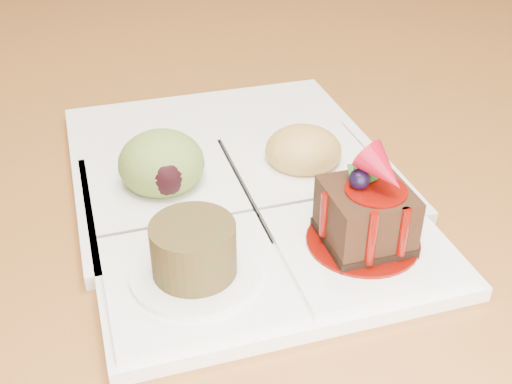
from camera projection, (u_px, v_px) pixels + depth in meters
name	position (u px, v px, depth m)	size (l,w,h in m)	color
dining_table	(290.00, 132.00, 0.82)	(1.00, 1.80, 0.75)	#9A5927
sampler_plate	(252.00, 204.00, 0.53)	(0.27, 0.27, 0.10)	white
second_plate	(227.00, 160.00, 0.61)	(0.29, 0.29, 0.01)	white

